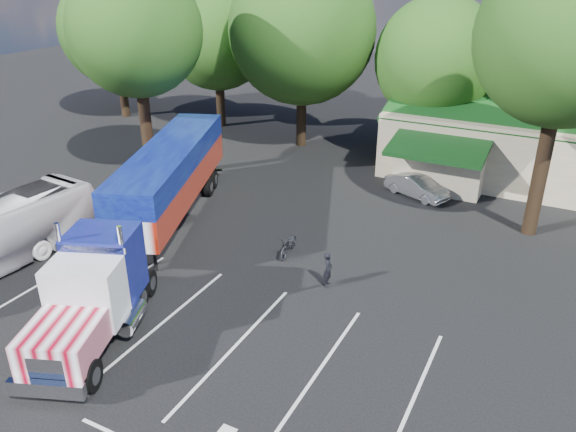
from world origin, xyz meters
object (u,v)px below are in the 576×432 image
at_px(bicycle, 289,244).
at_px(semi_truck, 155,197).
at_px(silver_sedan, 417,186).
at_px(woman, 328,269).

bearing_deg(bicycle, semi_truck, -169.91).
height_order(semi_truck, silver_sedan, semi_truck).
height_order(woman, silver_sedan, woman).
bearing_deg(semi_truck, woman, -20.34).
distance_m(woman, bicycle, 3.20).
height_order(bicycle, silver_sedan, silver_sedan).
distance_m(woman, silver_sedan, 11.21).
bearing_deg(woman, bicycle, 42.74).
relative_size(semi_truck, woman, 12.65).
relative_size(semi_truck, bicycle, 10.19).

